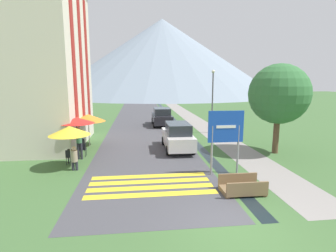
# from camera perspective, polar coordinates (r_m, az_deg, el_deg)

# --- Properties ---
(ground_plane) EXTENTS (160.00, 160.00, 0.00)m
(ground_plane) POSITION_cam_1_polar(r_m,az_deg,el_deg) (27.89, -0.36, 0.42)
(ground_plane) COLOR #3D6033
(road) EXTENTS (6.40, 60.00, 0.01)m
(road) POSITION_cam_1_polar(r_m,az_deg,el_deg) (37.63, -5.82, 2.82)
(road) COLOR #424247
(road) RESTS_ON ground_plane
(footpath) EXTENTS (2.20, 60.00, 0.01)m
(footpath) POSITION_cam_1_polar(r_m,az_deg,el_deg) (38.20, 3.38, 2.95)
(footpath) COLOR gray
(footpath) RESTS_ON ground_plane
(drainage_channel) EXTENTS (0.60, 60.00, 0.00)m
(drainage_channel) POSITION_cam_1_polar(r_m,az_deg,el_deg) (37.86, -0.20, 2.91)
(drainage_channel) COLOR black
(drainage_channel) RESTS_ON ground_plane
(crosswalk_marking) EXTENTS (5.44, 2.54, 0.01)m
(crosswalk_marking) POSITION_cam_1_polar(r_m,az_deg,el_deg) (11.93, -3.82, -12.59)
(crosswalk_marking) COLOR yellow
(crosswalk_marking) RESTS_ON ground_plane
(mountain_distant) EXTENTS (73.68, 73.68, 24.34)m
(mountain_distant) POSITION_cam_1_polar(r_m,az_deg,el_deg) (89.31, -1.28, 14.69)
(mountain_distant) COLOR gray
(mountain_distant) RESTS_ON ground_plane
(hotel_building) EXTENTS (5.51, 8.39, 12.06)m
(hotel_building) POSITION_cam_1_polar(r_m,az_deg,el_deg) (20.48, -25.63, 14.28)
(hotel_building) COLOR beige
(hotel_building) RESTS_ON ground_plane
(road_sign) EXTENTS (1.75, 0.11, 3.15)m
(road_sign) POSITION_cam_1_polar(r_m,az_deg,el_deg) (12.91, 12.44, -1.46)
(road_sign) COLOR gray
(road_sign) RESTS_ON ground_plane
(footbridge) EXTENTS (1.70, 1.10, 0.65)m
(footbridge) POSITION_cam_1_polar(r_m,az_deg,el_deg) (11.45, 15.83, -12.75)
(footbridge) COLOR brown
(footbridge) RESTS_ON ground_plane
(parked_car_near) EXTENTS (1.81, 4.32, 1.82)m
(parked_car_near) POSITION_cam_1_polar(r_m,az_deg,el_deg) (17.43, 2.10, -2.25)
(parked_car_near) COLOR silver
(parked_car_near) RESTS_ON ground_plane
(parked_car_far) EXTENTS (1.96, 4.34, 1.82)m
(parked_car_far) POSITION_cam_1_polar(r_m,az_deg,el_deg) (26.95, -1.35, 2.04)
(parked_car_far) COLOR black
(parked_car_far) RESTS_ON ground_plane
(cafe_chair_near_left) EXTENTS (0.40, 0.40, 0.85)m
(cafe_chair_near_left) POSITION_cam_1_polar(r_m,az_deg,el_deg) (15.34, -20.59, -6.08)
(cafe_chair_near_left) COLOR black
(cafe_chair_near_left) RESTS_ON ground_plane
(cafe_chair_middle) EXTENTS (0.40, 0.40, 0.85)m
(cafe_chair_middle) POSITION_cam_1_polar(r_m,az_deg,el_deg) (16.70, -18.13, -4.68)
(cafe_chair_middle) COLOR black
(cafe_chair_middle) RESTS_ON ground_plane
(cafe_chair_far_left) EXTENTS (0.40, 0.40, 0.85)m
(cafe_chair_far_left) POSITION_cam_1_polar(r_m,az_deg,el_deg) (18.20, -18.65, -3.53)
(cafe_chair_far_left) COLOR black
(cafe_chair_far_left) RESTS_ON ground_plane
(cafe_chair_near_right) EXTENTS (0.40, 0.40, 0.85)m
(cafe_chair_near_right) POSITION_cam_1_polar(r_m,az_deg,el_deg) (15.58, -20.17, -5.82)
(cafe_chair_near_right) COLOR black
(cafe_chair_near_right) RESTS_ON ground_plane
(cafe_chair_far_right) EXTENTS (0.40, 0.40, 0.85)m
(cafe_chair_far_right) POSITION_cam_1_polar(r_m,az_deg,el_deg) (18.11, -18.24, -3.57)
(cafe_chair_far_right) COLOR black
(cafe_chair_far_right) RESTS_ON ground_plane
(cafe_umbrella_front_yellow) EXTENTS (2.10, 2.10, 2.24)m
(cafe_umbrella_front_yellow) POSITION_cam_1_polar(r_m,az_deg,el_deg) (14.46, -20.67, -0.96)
(cafe_umbrella_front_yellow) COLOR #B7B2A8
(cafe_umbrella_front_yellow) RESTS_ON ground_plane
(cafe_umbrella_middle_red) EXTENTS (2.08, 2.08, 2.38)m
(cafe_umbrella_middle_red) POSITION_cam_1_polar(r_m,az_deg,el_deg) (16.72, -19.23, 1.15)
(cafe_umbrella_middle_red) COLOR #B7B2A8
(cafe_umbrella_middle_red) RESTS_ON ground_plane
(cafe_umbrella_rear_orange) EXTENTS (2.35, 2.35, 2.27)m
(cafe_umbrella_rear_orange) POSITION_cam_1_polar(r_m,az_deg,el_deg) (18.98, -16.98, 1.72)
(cafe_umbrella_rear_orange) COLOR #B7B2A8
(cafe_umbrella_rear_orange) RESTS_ON ground_plane
(person_seated_near) EXTENTS (0.32, 0.32, 1.26)m
(person_seated_near) POSITION_cam_1_polar(r_m,az_deg,el_deg) (14.30, -19.71, -6.41)
(person_seated_near) COLOR #282833
(person_seated_near) RESTS_ON ground_plane
(person_standing_terrace) EXTENTS (0.32, 0.32, 1.87)m
(person_standing_terrace) POSITION_cam_1_polar(r_m,az_deg,el_deg) (16.11, -18.76, -3.12)
(person_standing_terrace) COLOR #282833
(person_standing_terrace) RESTS_ON ground_plane
(person_seated_far) EXTENTS (0.32, 0.32, 1.28)m
(person_seated_far) POSITION_cam_1_polar(r_m,az_deg,el_deg) (17.57, -19.93, -3.43)
(person_seated_far) COLOR #282833
(person_seated_far) RESTS_ON ground_plane
(streetlamp) EXTENTS (0.28, 0.28, 5.48)m
(streetlamp) POSITION_cam_1_polar(r_m,az_deg,el_deg) (23.14, 9.67, 6.39)
(streetlamp) COLOR #515156
(streetlamp) RESTS_ON ground_plane
(tree_by_path) EXTENTS (3.71, 3.71, 5.61)m
(tree_by_path) POSITION_cam_1_polar(r_m,az_deg,el_deg) (17.63, 23.00, 6.41)
(tree_by_path) COLOR brown
(tree_by_path) RESTS_ON ground_plane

